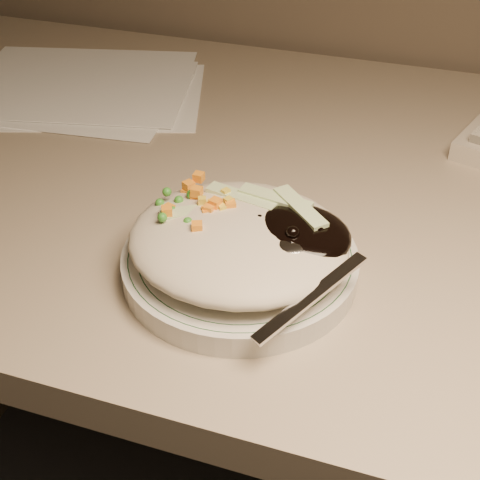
% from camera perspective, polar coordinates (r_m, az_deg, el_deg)
% --- Properties ---
extents(desk, '(1.40, 0.70, 0.74)m').
position_cam_1_polar(desk, '(0.86, 7.46, -6.46)').
color(desk, gray).
rests_on(desk, ground).
extents(plate, '(0.21, 0.21, 0.02)m').
position_cam_1_polar(plate, '(0.60, -0.00, -1.99)').
color(plate, silver).
rests_on(plate, desk).
extents(plate_rim, '(0.20, 0.20, 0.00)m').
position_cam_1_polar(plate_rim, '(0.59, -0.00, -1.24)').
color(plate_rim, '#144723').
rests_on(plate_rim, plate).
extents(meal, '(0.21, 0.19, 0.05)m').
position_cam_1_polar(meal, '(0.58, 0.38, 0.32)').
color(meal, '#C1B59C').
rests_on(meal, plate).
extents(papers, '(0.38, 0.33, 0.00)m').
position_cam_1_polar(papers, '(0.96, -13.56, 12.46)').
color(papers, white).
rests_on(papers, desk).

